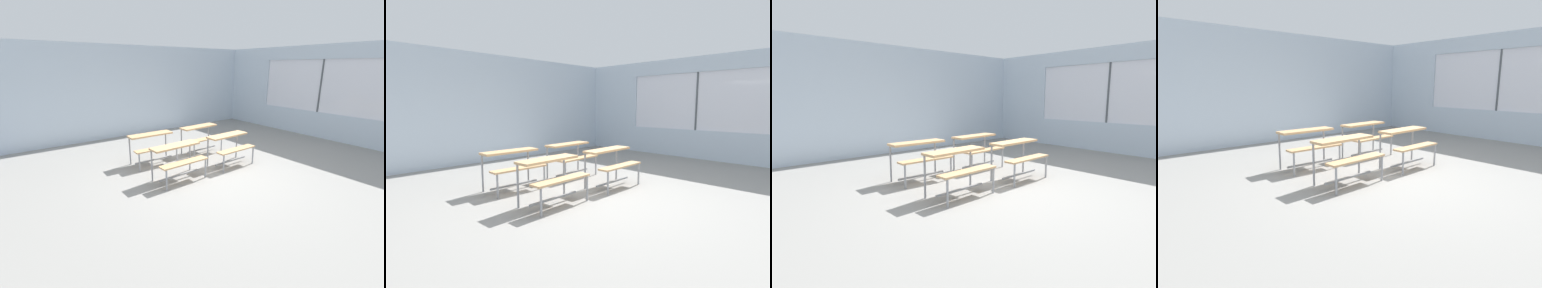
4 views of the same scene
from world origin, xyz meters
TOP-DOWN VIEW (x-y plane):
  - ground at (0.00, 0.00)m, footprint 10.00×9.00m
  - wall_back at (0.00, 4.50)m, footprint 10.00×0.12m
  - wall_right at (5.00, -0.13)m, footprint 0.12×9.00m
  - desk_bench_r0c0 at (-0.76, 0.31)m, footprint 1.12×0.63m
  - desk_bench_r0c1 at (0.74, 0.29)m, footprint 1.11×0.62m
  - desk_bench_r1c0 at (-0.74, 1.47)m, footprint 1.12×0.62m
  - desk_bench_r1c1 at (0.76, 1.45)m, footprint 1.13×0.64m

SIDE VIEW (x-z plane):
  - ground at x=0.00m, z-range -0.05..0.00m
  - desk_bench_r0c0 at x=-0.76m, z-range 0.19..0.93m
  - desk_bench_r0c1 at x=0.74m, z-range 0.19..0.93m
  - desk_bench_r1c0 at x=-0.74m, z-range 0.19..0.93m
  - desk_bench_r1c1 at x=0.76m, z-range 0.19..0.93m
  - wall_right at x=5.00m, z-range -0.05..2.95m
  - wall_back at x=0.00m, z-range 0.00..3.00m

